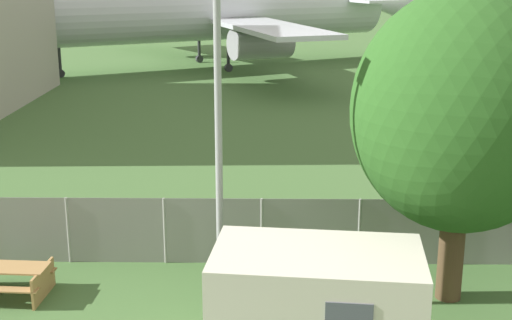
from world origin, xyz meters
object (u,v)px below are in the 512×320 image
(portable_cabin, at_px, (316,309))
(airplane, at_px, (199,10))
(tree_near_hangar, at_px, (462,112))
(picnic_bench_open_grass, at_px, (13,278))

(portable_cabin, bearing_deg, airplane, 104.25)
(portable_cabin, xyz_separation_m, tree_near_hangar, (3.34, 2.95, 3.30))
(airplane, relative_size, portable_cabin, 9.08)
(picnic_bench_open_grass, bearing_deg, tree_near_hangar, 0.50)
(tree_near_hangar, bearing_deg, picnic_bench_open_grass, -179.50)
(airplane, bearing_deg, portable_cabin, 70.66)
(picnic_bench_open_grass, bearing_deg, portable_cabin, -22.25)
(airplane, height_order, tree_near_hangar, airplane)
(portable_cabin, distance_m, picnic_bench_open_grass, 7.59)
(portable_cabin, relative_size, picnic_bench_open_grass, 2.43)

